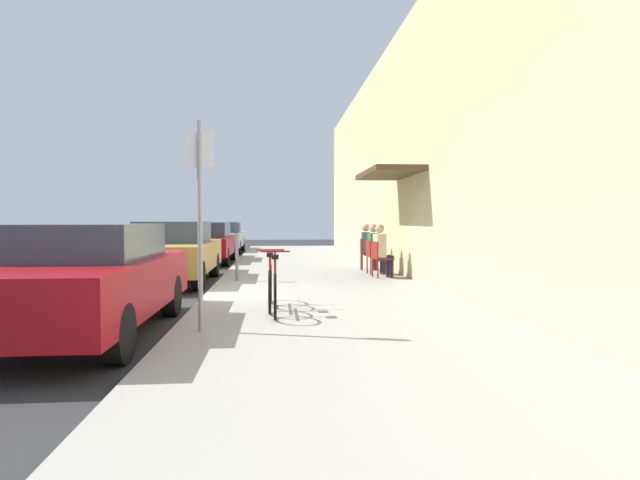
% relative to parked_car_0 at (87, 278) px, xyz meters
% --- Properties ---
extents(ground_plane, '(60.00, 60.00, 0.00)m').
position_rel_parked_car_0_xyz_m(ground_plane, '(1.10, 2.91, -0.75)').
color(ground_plane, '#2D2D30').
extents(sidewalk_slab, '(4.50, 32.00, 0.12)m').
position_rel_parked_car_0_xyz_m(sidewalk_slab, '(3.35, 4.91, -0.69)').
color(sidewalk_slab, '#9E9B93').
rests_on(sidewalk_slab, ground_plane).
extents(building_facade, '(1.40, 32.00, 6.42)m').
position_rel_parked_car_0_xyz_m(building_facade, '(5.75, 4.91, 2.45)').
color(building_facade, beige).
rests_on(building_facade, ground_plane).
extents(parked_car_0, '(1.80, 4.40, 1.45)m').
position_rel_parked_car_0_xyz_m(parked_car_0, '(0.00, 0.00, 0.00)').
color(parked_car_0, maroon).
rests_on(parked_car_0, ground_plane).
extents(parked_car_1, '(1.80, 4.40, 1.47)m').
position_rel_parked_car_0_xyz_m(parked_car_1, '(0.00, 5.61, 0.00)').
color(parked_car_1, '#A58433').
rests_on(parked_car_1, ground_plane).
extents(parked_car_2, '(1.80, 4.40, 1.42)m').
position_rel_parked_car_0_xyz_m(parked_car_2, '(0.00, 11.42, -0.02)').
color(parked_car_2, maroon).
rests_on(parked_car_2, ground_plane).
extents(parked_car_3, '(1.80, 4.40, 1.41)m').
position_rel_parked_car_0_xyz_m(parked_car_3, '(0.00, 17.21, -0.02)').
color(parked_car_3, '#B7B7BC').
rests_on(parked_car_3, ground_plane).
extents(parking_meter, '(0.12, 0.10, 1.32)m').
position_rel_parked_car_0_xyz_m(parking_meter, '(1.55, 4.92, 0.13)').
color(parking_meter, slate).
rests_on(parking_meter, sidewalk_slab).
extents(street_sign, '(0.32, 0.06, 2.60)m').
position_rel_parked_car_0_xyz_m(street_sign, '(1.50, -0.41, 0.89)').
color(street_sign, gray).
rests_on(street_sign, sidewalk_slab).
extents(bicycle_0, '(0.46, 1.71, 0.90)m').
position_rel_parked_car_0_xyz_m(bicycle_0, '(2.42, 0.75, -0.27)').
color(bicycle_0, black).
rests_on(bicycle_0, sidewalk_slab).
extents(bicycle_1, '(0.46, 1.71, 0.90)m').
position_rel_parked_car_0_xyz_m(bicycle_1, '(2.34, 1.20, -0.27)').
color(bicycle_1, black).
rests_on(bicycle_1, sidewalk_slab).
extents(cafe_chair_0, '(0.50, 0.50, 0.87)m').
position_rel_parked_car_0_xyz_m(cafe_chair_0, '(4.91, 5.28, -0.13)').
color(cafe_chair_0, maroon).
rests_on(cafe_chair_0, sidewalk_slab).
extents(seated_patron_0, '(0.47, 0.41, 1.29)m').
position_rel_parked_car_0_xyz_m(seated_patron_0, '(4.97, 5.29, 0.06)').
color(seated_patron_0, '#232838').
rests_on(seated_patron_0, sidewalk_slab).
extents(cafe_chair_1, '(0.47, 0.47, 0.87)m').
position_rel_parked_car_0_xyz_m(cafe_chair_1, '(4.91, 6.08, -0.13)').
color(cafe_chair_1, maroon).
rests_on(cafe_chair_1, sidewalk_slab).
extents(seated_patron_1, '(0.44, 0.38, 1.29)m').
position_rel_parked_car_0_xyz_m(seated_patron_1, '(4.97, 6.08, 0.06)').
color(seated_patron_1, '#232838').
rests_on(seated_patron_1, sidewalk_slab).
extents(cafe_chair_2, '(0.47, 0.47, 0.87)m').
position_rel_parked_car_0_xyz_m(cafe_chair_2, '(4.91, 7.19, -0.13)').
color(cafe_chair_2, maroon).
rests_on(cafe_chair_2, sidewalk_slab).
extents(seated_patron_2, '(0.45, 0.38, 1.29)m').
position_rel_parked_car_0_xyz_m(seated_patron_2, '(4.97, 7.18, 0.06)').
color(seated_patron_2, '#232838').
rests_on(seated_patron_2, sidewalk_slab).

